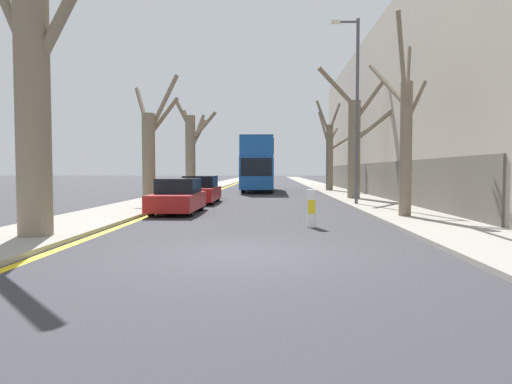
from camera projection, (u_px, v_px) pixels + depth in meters
ground_plane at (244, 254)px, 9.67m from camera, size 300.00×300.00×0.00m
sidewalk_left at (223, 184)px, 59.79m from camera, size 2.97×120.00×0.12m
sidewalk_right at (312, 184)px, 59.39m from camera, size 2.97×120.00×0.12m
building_facade_right at (434, 117)px, 33.01m from camera, size 10.08×41.39×11.33m
kerb_line_stripe at (235, 184)px, 59.73m from camera, size 0.24×120.00×0.01m
street_tree_left_0 at (33, 90)px, 11.55m from camera, size 3.66×2.39×7.67m
street_tree_left_1 at (150, 149)px, 22.81m from camera, size 2.75×2.81×6.71m
street_tree_left_2 at (191, 149)px, 33.36m from camera, size 3.10×2.16×6.95m
street_tree_right_0 at (405, 135)px, 16.56m from camera, size 1.87×4.61×6.92m
street_tree_right_1 at (355, 143)px, 27.18m from camera, size 4.87×2.44×7.77m
street_tree_right_2 at (330, 151)px, 38.18m from camera, size 3.64×3.60×7.55m
double_decker_bus at (258, 162)px, 38.66m from camera, size 2.57×10.97×4.41m
parked_car_0 at (178, 197)px, 18.91m from camera, size 1.76×4.23×1.44m
parked_car_1 at (200, 190)px, 24.76m from camera, size 1.84×4.40×1.48m
lamp_post at (355, 104)px, 22.48m from camera, size 1.40×0.20×9.20m
traffic_bollard at (311, 208)px, 14.26m from camera, size 0.31×0.32×1.18m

